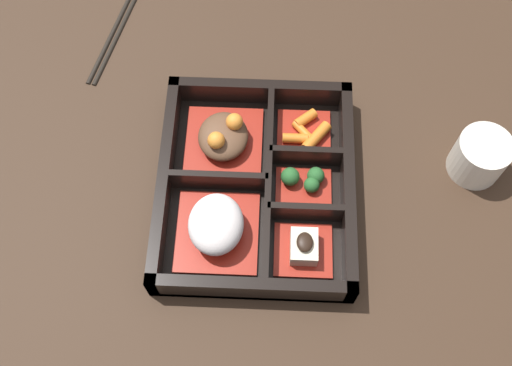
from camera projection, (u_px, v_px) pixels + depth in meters
ground_plane at (256, 191)px, 0.78m from camera, size 3.00×3.00×0.00m
bento_base at (256, 190)px, 0.78m from camera, size 0.29×0.25×0.01m
bento_rim at (259, 184)px, 0.76m from camera, size 0.29×0.25×0.05m
bowl_rice at (216, 226)px, 0.72m from camera, size 0.11×0.10×0.05m
bowl_stew at (224, 138)px, 0.78m from camera, size 0.11×0.10×0.05m
bowl_tofu at (304, 248)px, 0.72m from camera, size 0.07×0.07×0.04m
bowl_greens at (304, 182)px, 0.76m from camera, size 0.06×0.07×0.03m
bowl_carrots at (306, 133)px, 0.80m from camera, size 0.07×0.07×0.02m
tea_cup at (480, 156)px, 0.77m from camera, size 0.07×0.07×0.06m
chopsticks at (120, 21)px, 0.90m from camera, size 0.23×0.07×0.01m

